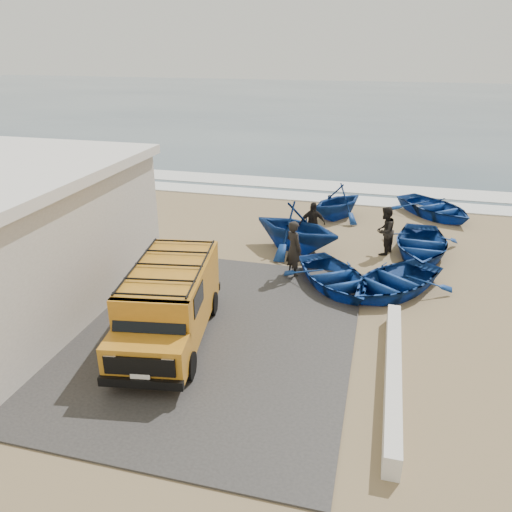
# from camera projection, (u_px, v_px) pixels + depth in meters

# --- Properties ---
(ground) EXTENTS (160.00, 160.00, 0.00)m
(ground) POSITION_uv_depth(u_px,v_px,m) (230.00, 301.00, 15.80)
(ground) COLOR #8F7853
(slab) EXTENTS (12.00, 10.00, 0.05)m
(slab) POSITION_uv_depth(u_px,v_px,m) (144.00, 324.00, 14.47)
(slab) COLOR #3C3937
(slab) RESTS_ON ground
(ocean) EXTENTS (180.00, 88.00, 0.01)m
(ocean) POSITION_uv_depth(u_px,v_px,m) (356.00, 104.00, 65.61)
(ocean) COLOR #385166
(ocean) RESTS_ON ground
(surf_line) EXTENTS (180.00, 1.60, 0.06)m
(surf_line) POSITION_uv_depth(u_px,v_px,m) (297.00, 196.00, 26.46)
(surf_line) COLOR white
(surf_line) RESTS_ON ground
(surf_wash) EXTENTS (180.00, 2.20, 0.04)m
(surf_wash) POSITION_uv_depth(u_px,v_px,m) (305.00, 184.00, 28.69)
(surf_wash) COLOR white
(surf_wash) RESTS_ON ground
(parapet) EXTENTS (0.35, 6.00, 0.55)m
(parapet) POSITION_uv_depth(u_px,v_px,m) (393.00, 374.00, 11.87)
(parapet) COLOR silver
(parapet) RESTS_ON ground
(van) EXTENTS (2.70, 5.23, 2.14)m
(van) POSITION_uv_depth(u_px,v_px,m) (169.00, 301.00, 13.39)
(van) COLOR #C57F1D
(van) RESTS_ON ground
(boat_near_left) EXTENTS (4.26, 4.55, 0.77)m
(boat_near_left) POSITION_uv_depth(u_px,v_px,m) (334.00, 277.00, 16.52)
(boat_near_left) COLOR navy
(boat_near_left) RESTS_ON ground
(boat_near_right) EXTENTS (4.56, 4.80, 0.81)m
(boat_near_right) POSITION_uv_depth(u_px,v_px,m) (394.00, 281.00, 16.22)
(boat_near_right) COLOR navy
(boat_near_right) RESTS_ON ground
(boat_mid_left) EXTENTS (4.56, 4.29, 1.92)m
(boat_mid_left) POSITION_uv_depth(u_px,v_px,m) (296.00, 227.00, 19.34)
(boat_mid_left) COLOR navy
(boat_mid_left) RESTS_ON ground
(boat_mid_right) EXTENTS (3.07, 4.21, 0.85)m
(boat_mid_right) POSITION_uv_depth(u_px,v_px,m) (421.00, 244.00, 19.11)
(boat_mid_right) COLOR navy
(boat_mid_right) RESTS_ON ground
(boat_far_left) EXTENTS (3.91, 4.02, 1.61)m
(boat_far_left) POSITION_uv_depth(u_px,v_px,m) (338.00, 201.00, 22.96)
(boat_far_left) COLOR navy
(boat_far_left) RESTS_ON ground
(boat_far_right) EXTENTS (4.85, 4.99, 0.84)m
(boat_far_right) POSITION_uv_depth(u_px,v_px,m) (435.00, 208.00, 23.34)
(boat_far_right) COLOR navy
(boat_far_right) RESTS_ON ground
(fisherman_front) EXTENTS (0.86, 0.86, 2.01)m
(fisherman_front) POSITION_uv_depth(u_px,v_px,m) (294.00, 249.00, 17.16)
(fisherman_front) COLOR black
(fisherman_front) RESTS_ON ground
(fisherman_middle) EXTENTS (1.01, 1.12, 1.89)m
(fisherman_middle) POSITION_uv_depth(u_px,v_px,m) (385.00, 231.00, 18.98)
(fisherman_middle) COLOR black
(fisherman_middle) RESTS_ON ground
(fisherman_back) EXTENTS (1.13, 0.75, 1.79)m
(fisherman_back) POSITION_uv_depth(u_px,v_px,m) (312.00, 224.00, 19.85)
(fisherman_back) COLOR black
(fisherman_back) RESTS_ON ground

